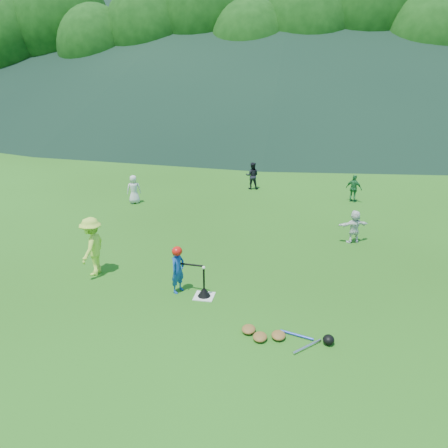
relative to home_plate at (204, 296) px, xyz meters
name	(u,v)px	position (x,y,z in m)	size (l,w,h in m)	color
ground	(204,297)	(0.00, 0.00, -0.01)	(120.00, 120.00, 0.00)	#224E11
home_plate	(204,296)	(0.00, 0.00, 0.00)	(0.45, 0.45, 0.02)	silver
baseball	(204,268)	(0.00, 0.00, 0.73)	(0.08, 0.08, 0.08)	white
batter_child	(178,270)	(-0.65, 0.14, 0.55)	(0.41, 0.27, 1.11)	#154295
adult_coach	(92,246)	(-3.02, 0.66, 0.74)	(0.97, 0.56, 1.51)	#BCE342
fielder_a	(134,189)	(-4.33, 6.71, 0.54)	(0.54, 0.35, 1.10)	silver
fielder_b	(252,176)	(-0.09, 9.66, 0.57)	(0.57, 0.44, 1.16)	black
fielder_c	(354,189)	(4.05, 8.44, 0.53)	(0.63, 0.26, 1.08)	#1F6935
fielder_d	(354,227)	(3.67, 4.07, 0.50)	(0.94, 0.30, 1.01)	silver
batting_tee	(204,292)	(0.00, 0.00, 0.12)	(0.30, 0.30, 0.68)	black
batter_gear	(178,252)	(-0.63, 0.14, 0.99)	(0.73, 0.26, 0.47)	red
equipment_pile	(279,336)	(1.80, -1.34, 0.06)	(1.80, 0.77, 0.19)	olive
outfield_fence	(281,123)	(0.00, 28.00, 0.69)	(70.07, 0.08, 1.33)	gray
tree_line	(291,29)	(0.20, 33.83, 8.20)	(70.04, 11.40, 14.82)	#382314
distant_hills	(261,11)	(-7.63, 81.81, 14.97)	(155.00, 140.00, 32.00)	black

